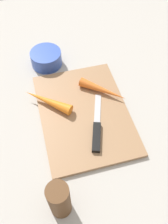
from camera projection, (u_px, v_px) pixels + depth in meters
The scene contains 7 objects.
ground_plane at pixel (84, 114), 0.75m from camera, with size 1.40×1.40×0.00m, color #ADA8A0.
cutting_board at pixel (84, 113), 0.74m from camera, with size 0.36×0.26×0.01m, color #99704C.
knife at pixel (97, 133), 0.69m from camera, with size 0.20×0.08×0.01m.
carrot_long at pixel (47, 101), 0.74m from camera, with size 0.03×0.03×0.16m, color orange.
carrot_short at pixel (103, 90), 0.77m from camera, with size 0.03×0.03×0.16m, color orange.
small_bowl at pixel (46, 58), 0.85m from camera, with size 0.11×0.11×0.05m, color #3351B2.
pepper_grinder at pixel (59, 200), 0.54m from camera, with size 0.05×0.05×0.12m, color brown.
Camera 1 is at (0.41, -0.11, 0.61)m, focal length 39.60 mm.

